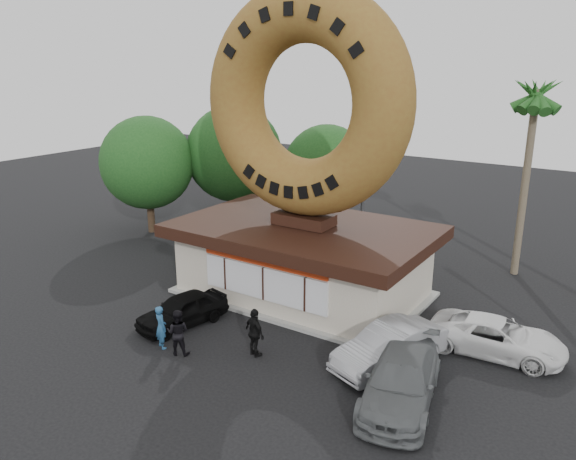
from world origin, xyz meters
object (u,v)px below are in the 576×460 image
(car_black, at_px, (182,310))
(car_grey, at_px, (401,380))
(person_left, at_px, (161,327))
(person_center, at_px, (178,332))
(car_white, at_px, (497,337))
(giant_donut, at_px, (305,103))
(donut_shop, at_px, (303,257))
(person_right, at_px, (255,333))
(street_lamp, at_px, (366,161))
(car_silver, at_px, (390,347))

(car_black, height_order, car_grey, car_grey)
(person_left, relative_size, person_center, 0.97)
(person_center, distance_m, car_white, 11.58)
(giant_donut, height_order, car_white, giant_donut)
(person_center, height_order, car_black, person_center)
(person_left, xyz_separation_m, car_white, (10.50, 6.41, -0.17))
(person_left, height_order, car_white, person_left)
(donut_shop, distance_m, giant_donut, 6.82)
(donut_shop, relative_size, person_right, 6.10)
(giant_donut, bearing_deg, car_white, -4.87)
(person_center, bearing_deg, person_right, -172.45)
(giant_donut, xyz_separation_m, car_black, (-2.38, -5.36, -7.93))
(person_left, distance_m, car_grey, 8.92)
(giant_donut, relative_size, person_center, 5.55)
(donut_shop, distance_m, person_center, 7.25)
(person_center, distance_m, car_black, 2.35)
(street_lamp, bearing_deg, car_white, -45.32)
(donut_shop, distance_m, car_black, 5.96)
(street_lamp, bearing_deg, car_grey, -60.16)
(car_silver, bearing_deg, person_center, -133.10)
(person_left, bearing_deg, person_center, -158.36)
(donut_shop, distance_m, person_right, 5.98)
(car_silver, bearing_deg, person_left, -135.79)
(car_black, bearing_deg, street_lamp, 100.45)
(car_silver, bearing_deg, car_black, -148.87)
(street_lamp, xyz_separation_m, person_left, (0.12, -17.16, -3.65))
(donut_shop, height_order, car_grey, donut_shop)
(person_left, xyz_separation_m, car_black, (-0.65, 1.80, -0.18))
(person_center, height_order, person_right, person_right)
(person_center, distance_m, car_grey, 8.08)
(person_left, relative_size, car_white, 0.35)
(person_center, bearing_deg, person_left, -22.91)
(car_silver, distance_m, car_grey, 2.14)
(car_black, distance_m, car_silver, 8.41)
(street_lamp, height_order, car_grey, street_lamp)
(giant_donut, xyz_separation_m, car_silver, (5.86, -3.69, -7.84))
(donut_shop, height_order, person_right, donut_shop)
(person_right, height_order, car_silver, person_right)
(donut_shop, xyz_separation_m, person_left, (-1.73, -7.14, -0.93))
(car_white, bearing_deg, street_lamp, 40.92)
(person_left, xyz_separation_m, person_right, (3.27, 1.42, 0.09))
(person_right, bearing_deg, car_white, -125.00)
(giant_donut, xyz_separation_m, person_center, (-0.88, -7.16, -7.72))
(person_left, height_order, car_silver, person_left)
(person_right, xyz_separation_m, car_grey, (5.49, 0.25, -0.18))
(person_right, bearing_deg, person_center, 50.97)
(car_black, bearing_deg, person_center, -37.53)
(giant_donut, xyz_separation_m, car_white, (8.77, -0.75, -7.92))
(car_grey, bearing_deg, car_black, 166.56)
(street_lamp, distance_m, car_black, 15.84)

